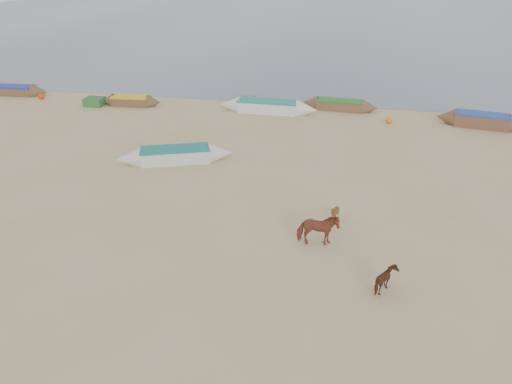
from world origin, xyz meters
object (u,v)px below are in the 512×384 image
cow_adult (318,230)px  calf_front (335,213)px  near_canoe (175,155)px  calf_right (387,281)px

cow_adult → calf_front: bearing=-23.2°
calf_front → near_canoe: bearing=-150.3°
calf_front → cow_adult: bearing=-45.9°
cow_adult → near_canoe: cow_adult is taller
cow_adult → calf_right: cow_adult is taller
near_canoe → calf_front: bearing=-50.3°
calf_right → near_canoe: 14.90m
cow_adult → calf_front: cow_adult is taller
cow_adult → calf_right: bearing=-143.6°
cow_adult → near_canoe: bearing=41.2°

